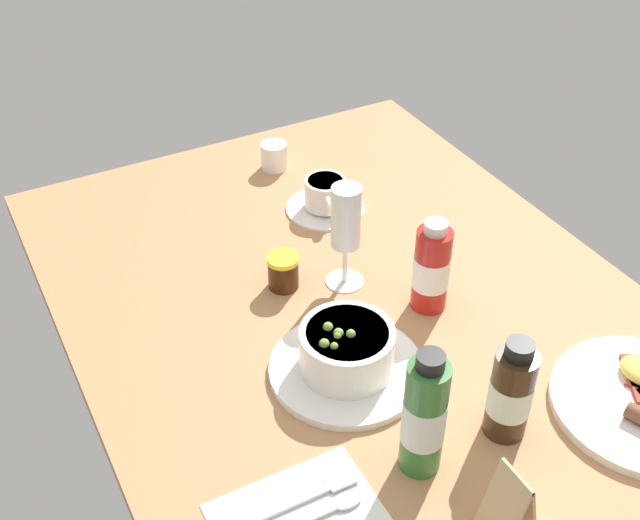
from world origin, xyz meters
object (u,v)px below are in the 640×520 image
(creamer_jug, at_px, (275,156))
(coffee_cup, at_px, (325,197))
(wine_glass, at_px, (346,223))
(sauce_bottle_red, at_px, (431,269))
(menu_card, at_px, (511,505))
(cutlery_setting, at_px, (299,511))
(porridge_bowl, at_px, (347,354))
(sauce_bottle_green, at_px, (424,417))
(jam_jar, at_px, (283,271))
(sauce_bottle_brown, at_px, (511,392))

(creamer_jug, bearing_deg, coffee_cup, 5.74)
(wine_glass, height_order, sauce_bottle_red, wine_glass)
(menu_card, bearing_deg, cutlery_setting, -124.53)
(porridge_bowl, height_order, coffee_cup, porridge_bowl)
(sauce_bottle_green, bearing_deg, jam_jar, 179.39)
(sauce_bottle_brown, bearing_deg, coffee_cup, 176.07)
(creamer_jug, height_order, wine_glass, wine_glass)
(creamer_jug, distance_m, wine_glass, 0.38)
(creamer_jug, bearing_deg, sauce_bottle_brown, -1.64)
(wine_glass, bearing_deg, porridge_bowl, -28.87)
(coffee_cup, distance_m, sauce_bottle_brown, 0.56)
(porridge_bowl, relative_size, cutlery_setting, 1.12)
(jam_jar, bearing_deg, sauce_bottle_green, -0.61)
(wine_glass, bearing_deg, sauce_bottle_red, 37.77)
(porridge_bowl, bearing_deg, jam_jar, 178.27)
(creamer_jug, bearing_deg, sauce_bottle_green, -11.56)
(sauce_bottle_green, bearing_deg, sauce_bottle_red, 143.74)
(sauce_bottle_brown, relative_size, menu_card, 1.44)
(sauce_bottle_green, bearing_deg, creamer_jug, 168.44)
(creamer_jug, bearing_deg, sauce_bottle_red, 3.85)
(creamer_jug, distance_m, jam_jar, 0.36)
(jam_jar, distance_m, menu_card, 0.52)
(porridge_bowl, bearing_deg, wine_glass, 151.13)
(cutlery_setting, xyz_separation_m, sauce_bottle_red, (-0.24, 0.34, 0.07))
(cutlery_setting, bearing_deg, sauce_bottle_green, 87.84)
(creamer_jug, distance_m, sauce_bottle_green, 0.74)
(wine_glass, bearing_deg, jam_jar, -111.47)
(porridge_bowl, xyz_separation_m, creamer_jug, (-0.54, 0.15, -0.01))
(sauce_bottle_brown, bearing_deg, menu_card, -37.94)
(wine_glass, xyz_separation_m, sauce_bottle_brown, (0.36, 0.03, -0.05))
(jam_jar, height_order, sauce_bottle_red, sauce_bottle_red)
(coffee_cup, height_order, wine_glass, wine_glass)
(jam_jar, distance_m, sauce_bottle_brown, 0.42)
(porridge_bowl, height_order, sauce_bottle_green, sauce_bottle_green)
(creamer_jug, height_order, sauce_bottle_brown, sauce_bottle_brown)
(wine_glass, distance_m, sauce_bottle_brown, 0.37)
(sauce_bottle_green, xyz_separation_m, sauce_bottle_red, (-0.24, 0.18, -0.02))
(cutlery_setting, height_order, menu_card, menu_card)
(coffee_cup, bearing_deg, sauce_bottle_green, -16.71)
(sauce_bottle_brown, bearing_deg, jam_jar, -162.80)
(porridge_bowl, xyz_separation_m, menu_card, (0.31, 0.03, 0.02))
(cutlery_setting, height_order, jam_jar, jam_jar)
(creamer_jug, relative_size, wine_glass, 0.33)
(jam_jar, relative_size, sauce_bottle_green, 0.31)
(jam_jar, bearing_deg, wine_glass, 68.53)
(coffee_cup, relative_size, menu_card, 1.34)
(coffee_cup, height_order, jam_jar, coffee_cup)
(sauce_bottle_brown, distance_m, sauce_bottle_green, 0.13)
(porridge_bowl, height_order, sauce_bottle_red, sauce_bottle_red)
(cutlery_setting, bearing_deg, coffee_cup, 148.83)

